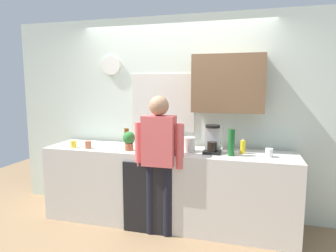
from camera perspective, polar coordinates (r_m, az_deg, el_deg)
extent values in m
plane|color=#8C6D4C|center=(3.67, -1.67, -19.95)|extent=(8.00, 8.00, 0.00)
cube|color=beige|center=(3.75, -0.33, -11.57)|extent=(3.06, 0.64, 0.93)
cube|color=black|center=(3.51, -4.24, -13.78)|extent=(0.56, 0.02, 0.84)
cube|color=silver|center=(3.98, 1.35, 1.88)|extent=(4.66, 0.10, 2.60)
cube|color=beige|center=(3.94, -1.03, 4.48)|extent=(0.86, 0.02, 0.76)
cube|color=#8CA5C6|center=(3.95, -1.01, 4.49)|extent=(0.80, 0.02, 0.70)
cube|color=brown|center=(3.63, 11.51, 7.98)|extent=(0.84, 0.32, 0.68)
cylinder|color=silver|center=(4.20, -10.85, 11.38)|extent=(0.26, 0.03, 0.26)
cube|color=black|center=(3.49, 8.49, -4.95)|extent=(0.20, 0.20, 0.03)
cube|color=silver|center=(3.51, 8.66, -2.27)|extent=(0.18, 0.08, 0.28)
cylinder|color=black|center=(3.44, 8.45, -3.92)|extent=(0.11, 0.11, 0.11)
cylinder|color=black|center=(3.43, 8.59, -0.06)|extent=(0.17, 0.17, 0.03)
cylinder|color=maroon|center=(3.43, 2.02, -3.44)|extent=(0.06, 0.06, 0.22)
cylinder|color=brown|center=(3.88, -7.95, -2.12)|extent=(0.06, 0.06, 0.23)
cylinder|color=#195923|center=(3.38, 12.07, -3.11)|extent=(0.07, 0.07, 0.30)
cylinder|color=yellow|center=(3.94, -17.72, -3.33)|extent=(0.07, 0.07, 0.08)
cylinder|color=white|center=(3.45, 18.86, -4.88)|extent=(0.08, 0.08, 0.09)
cylinder|color=#B26647|center=(3.84, -15.11, -3.48)|extent=(0.08, 0.08, 0.09)
cylinder|color=#4C72A5|center=(3.77, 0.70, -3.49)|extent=(0.22, 0.22, 0.08)
cylinder|color=#9E5638|center=(3.62, -7.50, -3.96)|extent=(0.10, 0.10, 0.09)
sphere|color=#2D7233|center=(3.60, -7.53, -2.25)|extent=(0.15, 0.15, 0.15)
cylinder|color=yellow|center=(3.54, 14.19, -3.90)|extent=(0.06, 0.06, 0.15)
cone|color=white|center=(3.53, 14.24, -2.47)|extent=(0.02, 0.02, 0.03)
cylinder|color=silver|center=(3.54, 4.11, -3.53)|extent=(0.14, 0.14, 0.17)
cylinder|color=black|center=(3.53, -3.29, -13.83)|extent=(0.12, 0.12, 0.82)
cylinder|color=black|center=(3.48, -0.07, -14.17)|extent=(0.12, 0.12, 0.82)
cube|color=#D85959|center=(3.31, -1.75, -2.84)|extent=(0.36, 0.20, 0.56)
sphere|color=#A57A59|center=(3.26, -1.77, 3.91)|extent=(0.22, 0.22, 0.22)
cylinder|color=#D85959|center=(3.39, -5.62, -3.46)|extent=(0.09, 0.09, 0.50)
cylinder|color=#D85959|center=(3.26, 2.31, -3.91)|extent=(0.09, 0.09, 0.50)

